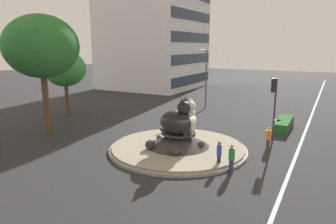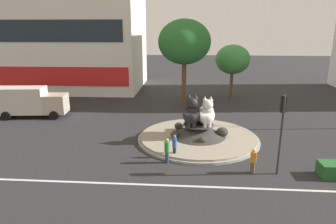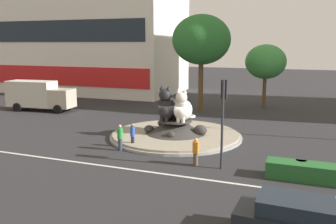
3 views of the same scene
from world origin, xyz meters
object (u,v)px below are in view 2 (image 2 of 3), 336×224
cat_statue_white (206,114)px  pedestrian_blue_shirt (175,145)px  broadleaf_tree_behind_island (184,42)px  pedestrian_green_shirt (167,150)px  traffic_light_mast (282,120)px  shophouse_block (51,40)px  pedestrian_orange_shirt (253,160)px  delivery_box_truck (29,101)px  cat_statue_black (192,113)px  second_tree_near_tower (233,60)px

cat_statue_white → pedestrian_blue_shirt: cat_statue_white is taller
broadleaf_tree_behind_island → pedestrian_green_shirt: (-0.76, -16.31, -6.39)m
traffic_light_mast → shophouse_block: 38.15m
pedestrian_orange_shirt → delivery_box_truck: delivery_box_truck is taller
pedestrian_orange_shirt → pedestrian_green_shirt: (-5.51, 1.07, 0.08)m
broadleaf_tree_behind_island → pedestrian_blue_shirt: size_ratio=5.90×
cat_statue_black → traffic_light_mast: bearing=44.7°
traffic_light_mast → broadleaf_tree_behind_island: size_ratio=0.51×
cat_statue_black → pedestrian_green_shirt: bearing=-20.6°
shophouse_block → second_tree_near_tower: shophouse_block is taller
shophouse_block → pedestrian_green_shirt: 33.21m
shophouse_block → pedestrian_orange_shirt: bearing=-48.1°
shophouse_block → pedestrian_orange_shirt: 37.51m
cat_statue_white → pedestrian_orange_shirt: 6.32m
cat_statue_white → pedestrian_orange_shirt: cat_statue_white is taller
cat_statue_black → second_tree_near_tower: size_ratio=0.39×
cat_statue_black → pedestrian_green_shirt: 4.91m
shophouse_block → second_tree_near_tower: (26.36, -5.89, -2.12)m
pedestrian_orange_shirt → delivery_box_truck: (-20.43, 10.93, 0.81)m
cat_statue_white → traffic_light_mast: 7.02m
pedestrian_blue_shirt → delivery_box_truck: (-15.37, 8.93, 0.76)m
pedestrian_orange_shirt → pedestrian_green_shirt: size_ratio=0.93×
traffic_light_mast → delivery_box_truck: traffic_light_mast is taller
cat_statue_black → broadleaf_tree_behind_island: size_ratio=0.27×
broadleaf_tree_behind_island → cat_statue_white: bearing=-80.1°
delivery_box_truck → pedestrian_blue_shirt: bearing=-36.4°
cat_statue_white → broadleaf_tree_behind_island: (-2.06, 11.84, 5.07)m
cat_statue_black → second_tree_near_tower: (5.19, 15.85, 2.68)m
shophouse_block → pedestrian_blue_shirt: 32.77m
second_tree_near_tower → pedestrian_green_shirt: second_tree_near_tower is taller
traffic_light_mast → pedestrian_green_shirt: (-7.03, 1.00, -2.58)m
shophouse_block → pedestrian_green_shirt: (19.52, -26.15, -6.18)m
broadleaf_tree_behind_island → second_tree_near_tower: (6.09, 3.95, -2.32)m
second_tree_near_tower → traffic_light_mast: bearing=-89.5°
broadleaf_tree_behind_island → second_tree_near_tower: bearing=33.0°
delivery_box_truck → pedestrian_green_shirt: bearing=-39.7°
shophouse_block → pedestrian_blue_shirt: shophouse_block is taller
pedestrian_blue_shirt → pedestrian_green_shirt: size_ratio=0.96×
cat_statue_white → delivery_box_truck: size_ratio=0.36×
cat_statue_black → traffic_light_mast: 7.73m
shophouse_block → broadleaf_tree_behind_island: bearing=-26.6°
cat_statue_white → second_tree_near_tower: bearing=158.6°
pedestrian_green_shirt → traffic_light_mast: bearing=177.3°
cat_statue_black → broadleaf_tree_behind_island: 12.93m
delivery_box_truck → second_tree_near_tower: bearing=19.3°
broadleaf_tree_behind_island → pedestrian_blue_shirt: bearing=-91.1°
broadleaf_tree_behind_island → pedestrian_blue_shirt: 16.67m
second_tree_near_tower → pedestrian_orange_shirt: size_ratio=4.23×
broadleaf_tree_behind_island → pedestrian_green_shirt: broadleaf_tree_behind_island is taller
second_tree_near_tower → delivery_box_truck: second_tree_near_tower is taller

